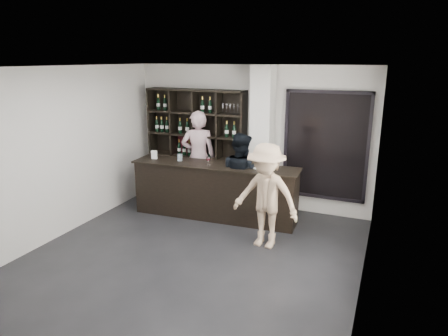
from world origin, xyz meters
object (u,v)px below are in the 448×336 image
at_px(tasting_counter, 215,191).
at_px(customer, 266,196).
at_px(wine_shelf, 196,146).
at_px(taster_black, 241,177).
at_px(taster_pink, 199,157).

relative_size(tasting_counter, customer, 1.87).
relative_size(wine_shelf, customer, 1.38).
bearing_deg(tasting_counter, taster_black, 7.97).
height_order(wine_shelf, customer, wine_shelf).
distance_m(tasting_counter, taster_pink, 1.04).
distance_m(wine_shelf, tasting_counter, 1.32).
distance_m(wine_shelf, taster_pink, 0.30).
height_order(tasting_counter, taster_black, taster_black).
xyz_separation_m(taster_black, customer, (0.78, -0.91, 0.02)).
bearing_deg(taster_black, tasting_counter, 35.69).
height_order(wine_shelf, taster_pink, wine_shelf).
relative_size(taster_pink, customer, 1.14).
bearing_deg(wine_shelf, customer, -38.07).
bearing_deg(tasting_counter, customer, -35.95).
relative_size(wine_shelf, taster_pink, 1.21).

